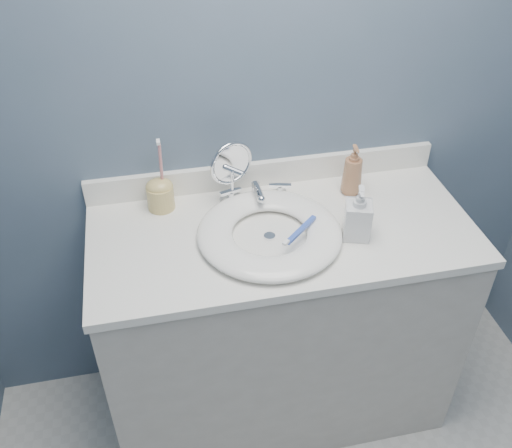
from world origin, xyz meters
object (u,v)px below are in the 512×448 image
object	(u,v)px
makeup_mirror	(231,170)
soap_bottle_amber	(353,170)
soap_bottle_clear	(359,213)
toothbrush_holder	(160,193)

from	to	relation	value
makeup_mirror	soap_bottle_amber	bearing A→B (deg)	-25.50
makeup_mirror	soap_bottle_amber	xyz separation A→B (m)	(0.41, -0.03, -0.03)
soap_bottle_clear	makeup_mirror	bearing A→B (deg)	161.37
makeup_mirror	toothbrush_holder	size ratio (longest dim) A/B	0.89
makeup_mirror	toothbrush_holder	distance (m)	0.24
soap_bottle_clear	toothbrush_holder	distance (m)	0.64
makeup_mirror	soap_bottle_amber	distance (m)	0.41
soap_bottle_amber	soap_bottle_clear	bearing A→B (deg)	-100.44
soap_bottle_amber	toothbrush_holder	bearing A→B (deg)	-179.19
makeup_mirror	soap_bottle_clear	world-z (taller)	makeup_mirror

